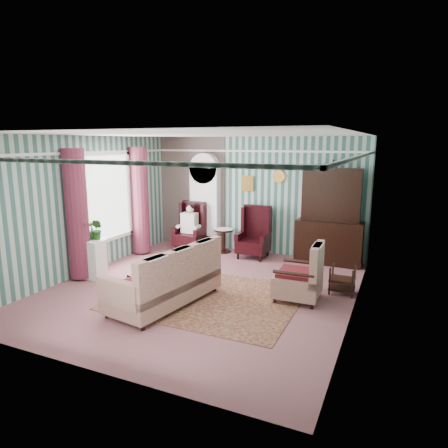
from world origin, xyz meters
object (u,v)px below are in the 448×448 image
at_px(bookcase, 205,206).
at_px(wingback_right, 253,233).
at_px(plant_stand, 91,259).
at_px(coffee_table, 155,288).
at_px(wingback_left, 190,226).
at_px(dresser_hutch, 330,213).
at_px(seated_woman, 190,228).
at_px(nest_table, 342,280).
at_px(floral_armchair, 298,272).
at_px(round_side_table, 224,241).
at_px(sofa, 164,275).

relative_size(bookcase, wingback_right, 1.79).
xyz_separation_m(plant_stand, coffee_table, (1.85, -0.45, -0.19)).
relative_size(bookcase, wingback_left, 1.79).
height_order(dresser_hutch, seated_woman, dresser_hutch).
bearing_deg(nest_table, floral_armchair, -137.86).
bearing_deg(coffee_table, seated_woman, 108.10).
relative_size(seated_woman, nest_table, 2.19).
relative_size(round_side_table, coffee_table, 0.64).
xyz_separation_m(bookcase, nest_table, (3.82, -1.94, -0.85)).
distance_m(dresser_hutch, wingback_right, 1.86).
bearing_deg(wingback_left, bookcase, 57.34).
distance_m(bookcase, coffee_table, 3.79).
xyz_separation_m(bookcase, plant_stand, (-1.05, -3.14, -0.72)).
distance_m(seated_woman, sofa, 3.56).
bearing_deg(seated_woman, sofa, -68.13).
distance_m(wingback_right, plant_stand, 3.76).
bearing_deg(bookcase, dresser_hutch, -2.11).
bearing_deg(round_side_table, dresser_hutch, 2.64).
bearing_deg(round_side_table, sofa, -82.96).
bearing_deg(wingback_left, wingback_right, 0.00).
relative_size(bookcase, coffee_table, 2.40).
xyz_separation_m(wingback_right, seated_woman, (-1.75, 0.00, -0.04)).
bearing_deg(bookcase, coffee_table, -77.50).
height_order(seated_woman, coffee_table, seated_woman).
bearing_deg(floral_armchair, nest_table, -49.59).
xyz_separation_m(wingback_left, wingback_right, (1.75, 0.00, 0.00)).
distance_m(seated_woman, coffee_table, 3.39).
relative_size(dresser_hutch, floral_armchair, 2.34).
bearing_deg(bookcase, wingback_right, -14.57).
bearing_deg(round_side_table, seated_woman, -170.54).
bearing_deg(plant_stand, wingback_right, 47.16).
bearing_deg(nest_table, bookcase, 153.08).
xyz_separation_m(wingback_right, floral_armchair, (1.63, -2.17, -0.12)).
bearing_deg(seated_woman, floral_armchair, -32.72).
xyz_separation_m(plant_stand, floral_armchair, (4.18, 0.58, 0.10)).
bearing_deg(floral_armchair, seated_woman, 55.55).
xyz_separation_m(seated_woman, round_side_table, (0.90, 0.15, -0.29)).
relative_size(wingback_left, floral_armchair, 1.24).
height_order(wingback_left, floral_armchair, wingback_left).
bearing_deg(floral_armchair, plant_stand, 96.14).
relative_size(round_side_table, nest_table, 1.11).
bearing_deg(plant_stand, bookcase, 71.51).
bearing_deg(round_side_table, wingback_left, -170.54).
xyz_separation_m(wingback_left, seated_woman, (0.00, 0.00, -0.04)).
bearing_deg(wingback_right, floral_armchair, -53.09).
relative_size(wingback_left, nest_table, 2.31).
bearing_deg(dresser_hutch, bookcase, 177.89).
xyz_separation_m(wingback_right, round_side_table, (-0.85, 0.15, -0.33)).
height_order(bookcase, plant_stand, bookcase).
relative_size(round_side_table, sofa, 0.28).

